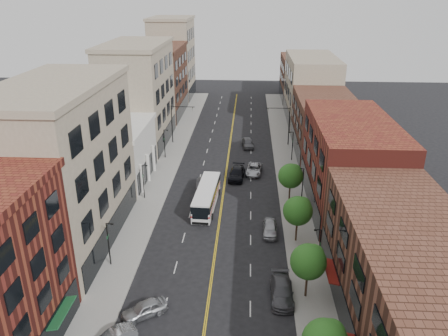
% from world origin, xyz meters
% --- Properties ---
extents(ground, '(220.00, 220.00, 0.00)m').
position_xyz_m(ground, '(0.00, 0.00, 0.00)').
color(ground, black).
rests_on(ground, ground).
extents(sidewalk_left, '(4.00, 110.00, 0.15)m').
position_xyz_m(sidewalk_left, '(-10.00, 35.00, 0.07)').
color(sidewalk_left, gray).
rests_on(sidewalk_left, ground).
extents(sidewalk_right, '(4.00, 110.00, 0.15)m').
position_xyz_m(sidewalk_right, '(10.00, 35.00, 0.07)').
color(sidewalk_right, gray).
rests_on(sidewalk_right, ground).
extents(bldg_l_tanoffice, '(10.00, 22.00, 18.00)m').
position_xyz_m(bldg_l_tanoffice, '(-17.00, 13.00, 9.00)').
color(bldg_l_tanoffice, gray).
rests_on(bldg_l_tanoffice, ground).
extents(bldg_l_white, '(10.00, 14.00, 8.00)m').
position_xyz_m(bldg_l_white, '(-17.00, 31.00, 4.00)').
color(bldg_l_white, silver).
rests_on(bldg_l_white, ground).
extents(bldg_l_far_a, '(10.00, 20.00, 18.00)m').
position_xyz_m(bldg_l_far_a, '(-17.00, 48.00, 9.00)').
color(bldg_l_far_a, gray).
rests_on(bldg_l_far_a, ground).
extents(bldg_l_far_b, '(10.00, 20.00, 15.00)m').
position_xyz_m(bldg_l_far_b, '(-17.00, 68.00, 7.50)').
color(bldg_l_far_b, brown).
rests_on(bldg_l_far_b, ground).
extents(bldg_l_far_c, '(10.00, 16.00, 20.00)m').
position_xyz_m(bldg_l_far_c, '(-17.00, 86.00, 10.00)').
color(bldg_l_far_c, gray).
rests_on(bldg_l_far_c, ground).
extents(bldg_r_near, '(10.00, 26.00, 10.00)m').
position_xyz_m(bldg_r_near, '(17.00, 0.00, 5.00)').
color(bldg_r_near, brown).
rests_on(bldg_r_near, ground).
extents(bldg_r_mid, '(10.00, 22.00, 12.00)m').
position_xyz_m(bldg_r_mid, '(17.00, 24.00, 6.00)').
color(bldg_r_mid, maroon).
rests_on(bldg_r_mid, ground).
extents(bldg_r_far_a, '(10.00, 20.00, 10.00)m').
position_xyz_m(bldg_r_far_a, '(17.00, 45.00, 5.00)').
color(bldg_r_far_a, brown).
rests_on(bldg_r_far_a, ground).
extents(bldg_r_far_b, '(10.00, 22.00, 14.00)m').
position_xyz_m(bldg_r_far_b, '(17.00, 66.00, 7.00)').
color(bldg_r_far_b, gray).
rests_on(bldg_r_far_b, ground).
extents(bldg_r_far_c, '(10.00, 18.00, 11.00)m').
position_xyz_m(bldg_r_far_c, '(17.00, 86.00, 5.50)').
color(bldg_r_far_c, brown).
rests_on(bldg_r_far_c, ground).
extents(tree_r_1, '(3.40, 3.40, 5.59)m').
position_xyz_m(tree_r_1, '(9.39, 4.07, 4.13)').
color(tree_r_1, black).
rests_on(tree_r_1, sidewalk_right).
extents(tree_r_2, '(3.40, 3.40, 5.59)m').
position_xyz_m(tree_r_2, '(9.39, 14.07, 4.13)').
color(tree_r_2, black).
rests_on(tree_r_2, sidewalk_right).
extents(tree_r_3, '(3.40, 3.40, 5.59)m').
position_xyz_m(tree_r_3, '(9.39, 24.07, 4.13)').
color(tree_r_3, black).
rests_on(tree_r_3, sidewalk_right).
extents(lamp_l_1, '(0.81, 0.55, 5.05)m').
position_xyz_m(lamp_l_1, '(-10.95, 8.00, 2.97)').
color(lamp_l_1, black).
rests_on(lamp_l_1, sidewalk_left).
extents(lamp_l_2, '(0.81, 0.55, 5.05)m').
position_xyz_m(lamp_l_2, '(-10.95, 24.00, 2.97)').
color(lamp_l_2, black).
rests_on(lamp_l_2, sidewalk_left).
extents(lamp_l_3, '(0.81, 0.55, 5.05)m').
position_xyz_m(lamp_l_3, '(-10.95, 40.00, 2.97)').
color(lamp_l_3, black).
rests_on(lamp_l_3, sidewalk_left).
extents(lamp_r_1, '(0.81, 0.55, 5.05)m').
position_xyz_m(lamp_r_1, '(10.95, 8.00, 2.97)').
color(lamp_r_1, black).
rests_on(lamp_r_1, sidewalk_right).
extents(lamp_r_2, '(0.81, 0.55, 5.05)m').
position_xyz_m(lamp_r_2, '(10.95, 24.00, 2.97)').
color(lamp_r_2, black).
rests_on(lamp_r_2, sidewalk_right).
extents(lamp_r_3, '(0.81, 0.55, 5.05)m').
position_xyz_m(lamp_r_3, '(10.95, 40.00, 2.97)').
color(lamp_r_3, black).
rests_on(lamp_r_3, sidewalk_right).
extents(signal_mast_left, '(4.49, 0.18, 7.20)m').
position_xyz_m(signal_mast_left, '(-10.27, 48.00, 4.65)').
color(signal_mast_left, black).
rests_on(signal_mast_left, sidewalk_left).
extents(signal_mast_right, '(4.49, 0.18, 7.20)m').
position_xyz_m(signal_mast_right, '(10.27, 48.00, 4.65)').
color(signal_mast_right, black).
rests_on(signal_mast_right, sidewalk_right).
extents(city_bus, '(3.10, 11.10, 2.82)m').
position_xyz_m(city_bus, '(-2.00, 22.27, 1.64)').
color(city_bus, white).
rests_on(city_bus, ground).
extents(car_angle_a, '(4.45, 3.79, 1.44)m').
position_xyz_m(car_angle_a, '(-5.60, 0.54, 0.72)').
color(car_angle_a, '#A0A3A8').
rests_on(car_angle_a, ground).
extents(car_parked_mid, '(2.19, 5.31, 1.54)m').
position_xyz_m(car_parked_mid, '(6.99, 3.74, 0.77)').
color(car_parked_mid, '#454449').
rests_on(car_parked_mid, ground).
extents(car_parked_far, '(1.87, 4.44, 1.50)m').
position_xyz_m(car_parked_far, '(6.33, 15.64, 0.75)').
color(car_parked_far, '#9B9CA2').
rests_on(car_parked_far, ground).
extents(car_lane_behind, '(1.84, 4.85, 1.58)m').
position_xyz_m(car_lane_behind, '(-3.16, 28.00, 0.79)').
color(car_lane_behind, '#424146').
rests_on(car_lane_behind, ground).
extents(car_lane_a, '(2.74, 5.74, 1.61)m').
position_xyz_m(car_lane_a, '(1.79, 31.93, 0.81)').
color(car_lane_a, black).
rests_on(car_lane_a, ground).
extents(car_lane_b, '(2.89, 5.36, 1.43)m').
position_xyz_m(car_lane_b, '(4.49, 34.00, 0.71)').
color(car_lane_b, '#AEAFB6').
rests_on(car_lane_b, ground).
extents(car_lane_c, '(2.50, 4.96, 1.62)m').
position_xyz_m(car_lane_c, '(3.38, 46.50, 0.81)').
color(car_lane_c, '#54555A').
rests_on(car_lane_c, ground).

